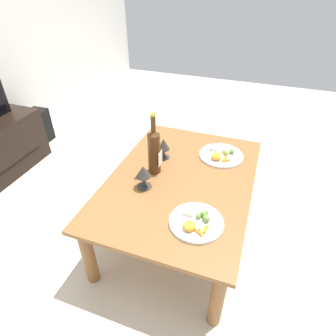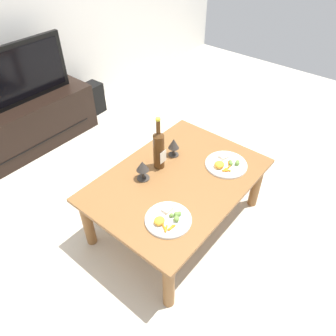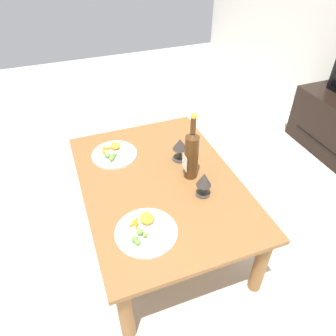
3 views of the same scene
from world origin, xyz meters
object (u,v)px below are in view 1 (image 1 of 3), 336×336
(goblet_left, at_px, (143,173))
(dinner_plate_left, at_px, (196,221))
(wine_bottle, at_px, (154,150))
(floor_speaker, at_px, (40,126))
(goblet_right, at_px, (164,145))
(dining_table, at_px, (181,187))
(dinner_plate_right, at_px, (221,155))

(goblet_left, relative_size, dinner_plate_left, 0.53)
(wine_bottle, bearing_deg, goblet_left, 179.83)
(wine_bottle, xyz_separation_m, goblet_left, (-0.16, 0.00, -0.06))
(floor_speaker, bearing_deg, goblet_left, -121.07)
(wine_bottle, bearing_deg, goblet_right, 0.17)
(floor_speaker, relative_size, goblet_left, 2.28)
(dining_table, height_order, dinner_plate_left, dinner_plate_left)
(floor_speaker, distance_m, goblet_right, 1.65)
(dining_table, distance_m, goblet_left, 0.28)
(goblet_left, height_order, dinner_plate_right, goblet_left)
(wine_bottle, distance_m, goblet_right, 0.17)
(dining_table, relative_size, floor_speaker, 3.57)
(dinner_plate_left, bearing_deg, wine_bottle, 46.66)
(wine_bottle, relative_size, goblet_right, 2.76)
(goblet_left, bearing_deg, dinner_plate_right, -37.51)
(wine_bottle, bearing_deg, floor_speaker, 66.39)
(floor_speaker, xyz_separation_m, dinner_plate_left, (-1.00, -1.88, 0.29))
(dining_table, xyz_separation_m, goblet_right, (0.18, 0.18, 0.16))
(dining_table, relative_size, goblet_right, 8.33)
(dining_table, height_order, goblet_right, goblet_right)
(floor_speaker, relative_size, goblet_right, 2.33)
(goblet_right, distance_m, dinner_plate_right, 0.39)
(dining_table, relative_size, dinner_plate_left, 4.31)
(dinner_plate_right, bearing_deg, floor_speaker, 78.95)
(dining_table, distance_m, floor_speaker, 1.85)
(wine_bottle, xyz_separation_m, dinner_plate_left, (-0.33, -0.35, -0.14))
(floor_speaker, bearing_deg, wine_bottle, -116.18)
(goblet_right, bearing_deg, dinner_plate_left, -144.39)
(floor_speaker, distance_m, dinner_plate_right, 1.94)
(dinner_plate_right, bearing_deg, wine_bottle, 130.31)
(dining_table, xyz_separation_m, dinner_plate_left, (-0.32, -0.18, 0.08))
(dinner_plate_right, bearing_deg, dining_table, 150.56)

